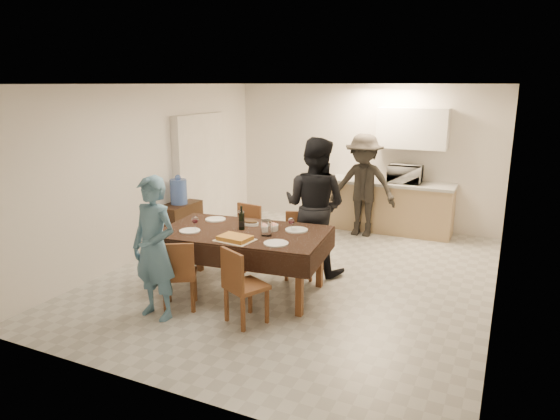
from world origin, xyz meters
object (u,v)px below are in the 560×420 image
at_px(person_near, 154,248).
at_px(person_far, 315,206).
at_px(wine_bottle, 242,218).
at_px(savoury_tart, 235,238).
at_px(water_jug, 179,192).
at_px(dining_table, 243,234).
at_px(water_pitcher, 266,228).
at_px(console, 180,225).
at_px(microwave, 405,174).
at_px(person_kitchen, 363,185).

xyz_separation_m(person_near, person_far, (1.10, 2.10, 0.14)).
bearing_deg(wine_bottle, savoury_tart, -70.77).
relative_size(water_jug, wine_bottle, 1.30).
height_order(dining_table, water_pitcher, water_pitcher).
bearing_deg(water_pitcher, console, 151.12).
xyz_separation_m(savoury_tart, microwave, (1.20, 3.87, 0.23)).
bearing_deg(person_far, person_kitchen, -88.76).
relative_size(savoury_tart, person_far, 0.23).
height_order(water_pitcher, person_near, person_near).
relative_size(console, microwave, 1.38).
distance_m(dining_table, wine_bottle, 0.20).
xyz_separation_m(console, savoury_tart, (1.93, -1.53, 0.48)).
height_order(person_near, person_kitchen, person_kitchen).
relative_size(dining_table, person_far, 1.14).
xyz_separation_m(person_near, person_kitchen, (1.23, 4.09, 0.07)).
relative_size(microwave, person_near, 0.34).
relative_size(wine_bottle, person_near, 0.19).
height_order(wine_bottle, microwave, microwave).
xyz_separation_m(water_jug, savoury_tart, (1.93, -1.53, -0.08)).
bearing_deg(savoury_tart, microwave, 72.79).
xyz_separation_m(dining_table, console, (-1.83, 1.15, -0.41)).
relative_size(water_jug, person_near, 0.24).
bearing_deg(person_kitchen, wine_bottle, -103.67).
height_order(person_near, person_far, person_far).
bearing_deg(water_pitcher, dining_table, 171.87).
distance_m(wine_bottle, savoury_tart, 0.47).
height_order(water_pitcher, person_kitchen, person_kitchen).
distance_m(console, savoury_tart, 2.51).
distance_m(person_far, person_kitchen, 1.99).
distance_m(water_pitcher, microwave, 3.66).
height_order(water_jug, microwave, microwave).
height_order(water_pitcher, savoury_tart, water_pitcher).
relative_size(console, person_far, 0.41).
xyz_separation_m(water_jug, wine_bottle, (1.78, -1.10, 0.04)).
bearing_deg(dining_table, savoury_tart, -81.21).
height_order(savoury_tart, microwave, microwave).
bearing_deg(person_kitchen, water_jug, -143.12).
bearing_deg(console, savoury_tart, -38.44).
bearing_deg(dining_table, water_jug, 141.85).
bearing_deg(wine_bottle, water_jug, 148.23).
bearing_deg(person_far, dining_table, 67.23).
relative_size(dining_table, person_kitchen, 1.22).
height_order(console, water_jug, water_jug).
xyz_separation_m(microwave, person_near, (-1.85, -4.54, -0.25)).
distance_m(dining_table, console, 2.20).
height_order(wine_bottle, water_pitcher, wine_bottle).
distance_m(console, wine_bottle, 2.18).
bearing_deg(person_far, person_near, 67.23).
bearing_deg(person_near, console, 126.06).
distance_m(dining_table, person_kitchen, 3.11).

